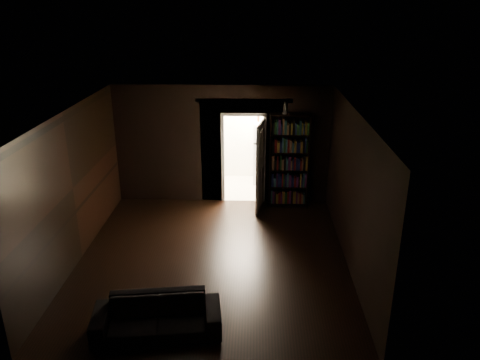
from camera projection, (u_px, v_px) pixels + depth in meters
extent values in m
plane|color=black|center=(213.00, 259.00, 8.83)|extent=(5.50, 5.50, 0.00)
cube|color=black|center=(170.00, 144.00, 10.97)|extent=(2.55, 0.10, 2.80)
cube|color=black|center=(296.00, 145.00, 10.88)|extent=(1.55, 0.10, 2.80)
cube|color=black|center=(244.00, 100.00, 10.54)|extent=(0.90, 0.10, 0.70)
cube|color=black|center=(73.00, 188.00, 8.40)|extent=(0.02, 5.50, 2.80)
cube|color=black|center=(352.00, 192.00, 8.25)|extent=(0.02, 5.50, 2.80)
cube|color=black|center=(191.00, 275.00, 5.76)|extent=(5.00, 0.02, 2.80)
cube|color=beige|center=(209.00, 113.00, 7.82)|extent=(5.00, 5.50, 0.02)
cube|color=white|center=(243.00, 160.00, 10.99)|extent=(1.04, 0.06, 2.17)
cube|color=beige|center=(244.00, 188.00, 12.24)|extent=(2.20, 1.80, 0.10)
cube|color=beige|center=(245.00, 134.00, 12.58)|extent=(2.20, 0.10, 2.40)
cube|color=beige|center=(203.00, 142.00, 11.82)|extent=(0.10, 1.60, 2.40)
cube|color=beige|center=(286.00, 143.00, 11.75)|extent=(0.10, 1.60, 2.40)
cube|color=beige|center=(245.00, 93.00, 11.33)|extent=(2.20, 1.80, 0.10)
cube|color=#CC6E83|center=(245.00, 96.00, 12.15)|extent=(2.00, 0.04, 0.26)
imported|color=black|center=(157.00, 312.00, 6.77)|extent=(1.93, 1.03, 0.71)
cube|color=black|center=(289.00, 161.00, 10.76)|extent=(0.92, 0.37, 2.20)
cube|color=silver|center=(267.00, 152.00, 12.33)|extent=(0.94, 0.90, 1.65)
cube|color=white|center=(260.00, 167.00, 10.59)|extent=(0.21, 0.84, 2.05)
cube|color=white|center=(285.00, 108.00, 10.31)|extent=(0.09, 0.09, 0.27)
cube|color=black|center=(266.00, 116.00, 11.91)|extent=(0.66, 0.32, 0.27)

